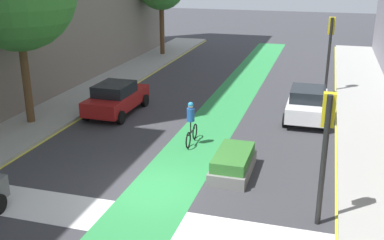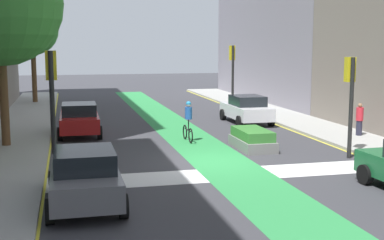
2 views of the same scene
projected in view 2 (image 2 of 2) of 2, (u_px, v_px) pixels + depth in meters
name	position (u px, v px, depth m)	size (l,w,h in m)	color
ground_plane	(211.00, 162.00, 19.69)	(120.00, 120.00, 0.00)	#38383D
bike_lane_paint	(220.00, 161.00, 19.77)	(2.40, 60.00, 0.01)	#2D8C47
crosswalk_band	(226.00, 174.00, 17.76)	(12.00, 1.80, 0.01)	silver
sidewalk_left	(1.00, 171.00, 17.93)	(3.00, 60.00, 0.15)	#9E9E99
curb_stripe_left	(46.00, 170.00, 18.29)	(0.16, 60.00, 0.01)	yellow
curb_stripe_right	(353.00, 154.00, 21.08)	(0.16, 60.00, 0.01)	yellow
traffic_signal_near_right	(350.00, 87.00, 20.06)	(0.35, 0.52, 3.91)	black
traffic_signal_near_left	(52.00, 89.00, 16.87)	(0.35, 0.52, 4.19)	black
traffic_signal_far_right	(232.00, 66.00, 34.01)	(0.35, 0.52, 4.32)	black
car_red_left_far	(79.00, 119.00, 25.39)	(2.07, 4.23, 1.57)	#A51919
car_white_right_far	(246.00, 109.00, 29.23)	(2.05, 4.22, 1.57)	silver
car_grey_left_near	(85.00, 176.00, 14.30)	(2.02, 4.20, 1.57)	slate
cyclist_in_lane	(188.00, 120.00, 23.66)	(0.32, 1.73, 1.86)	black
pedestrian_sidewalk_right_a	(359.00, 119.00, 24.44)	(0.34, 0.34, 1.52)	#262638
street_tree_far	(32.00, 30.00, 38.20)	(3.79, 3.79, 7.24)	brown
median_planter	(252.00, 140.00, 22.04)	(1.31, 2.63, 0.85)	slate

